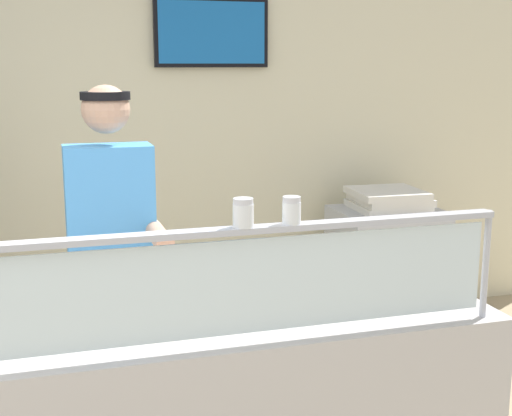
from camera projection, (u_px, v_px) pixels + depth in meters
The scene contains 9 objects.
shop_rear_unit at pixel (139, 139), 4.68m from camera, with size 6.36×0.13×2.70m.
sneeze_guard at pixel (248, 269), 2.25m from camera, with size 1.79×0.06×0.39m.
pizza_tray at pixel (171, 310), 2.57m from camera, with size 0.47×0.47×0.04m.
pizza_server at pixel (168, 306), 2.55m from camera, with size 0.07×0.28×0.01m, color #ADAFB7.
parmesan_shaker at pixel (243, 215), 2.21m from camera, with size 0.07×0.07×0.09m.
pepper_flake_shaker at pixel (291, 212), 2.26m from camera, with size 0.06×0.06×0.09m.
worker_figure at pixel (113, 255), 3.16m from camera, with size 0.41×0.50×1.76m.
prep_shelf at pixel (386, 272), 4.86m from camera, with size 0.70×0.55×0.88m, color #B7BABF.
pizza_box_stack at pixel (388, 200), 4.76m from camera, with size 0.51×0.48×0.14m.
Camera 1 is at (0.38, -2.02, 1.85)m, focal length 49.56 mm.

